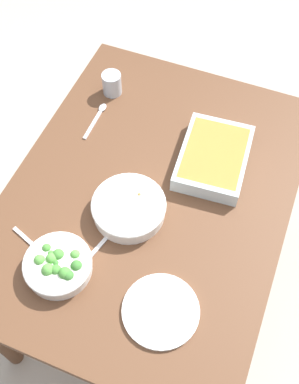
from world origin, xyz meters
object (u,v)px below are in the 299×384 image
object	(u,v)px
stew_bowl	(129,208)
side_plate	(161,311)
baking_dish	(214,157)
drink_cup	(112,84)
broccoli_bowl	(58,265)
spoon_by_stew	(104,241)
spoon_spare	(98,116)
spoon_by_broccoli	(38,250)

from	to	relation	value
stew_bowl	side_plate	bearing A→B (deg)	-141.56
stew_bowl	baking_dish	world-z (taller)	baking_dish
side_plate	drink_cup	bearing A→B (deg)	33.16
drink_cup	broccoli_bowl	bearing A→B (deg)	-168.17
spoon_by_stew	drink_cup	bearing A→B (deg)	21.70
stew_bowl	spoon_spare	size ratio (longest dim) A/B	1.35
drink_cup	spoon_by_stew	xyz separation A→B (m)	(-0.59, -0.23, -0.03)
broccoli_bowl	spoon_by_stew	bearing A→B (deg)	-32.09
baking_dish	side_plate	world-z (taller)	baking_dish
stew_bowl	drink_cup	bearing A→B (deg)	29.85
spoon_by_stew	broccoli_bowl	bearing A→B (deg)	147.91
stew_bowl	spoon_by_broccoli	xyz separation A→B (m)	(-0.22, 0.20, -0.03)
drink_cup	side_plate	world-z (taller)	drink_cup
baking_dish	broccoli_bowl	bearing A→B (deg)	150.68
broccoli_bowl	spoon_by_broccoli	distance (m)	0.10
baking_dish	drink_cup	xyz separation A→B (m)	(0.18, 0.45, 0.00)
side_plate	spoon_by_broccoli	size ratio (longest dim) A/B	1.28
drink_cup	spoon_spare	xyz separation A→B (m)	(-0.13, -0.00, -0.03)
drink_cup	stew_bowl	bearing A→B (deg)	-150.15
drink_cup	spoon_by_stew	size ratio (longest dim) A/B	0.49
spoon_by_broccoli	spoon_spare	xyz separation A→B (m)	(0.55, 0.06, 0.00)
stew_bowl	side_plate	size ratio (longest dim) A/B	1.07
broccoli_bowl	drink_cup	xyz separation A→B (m)	(0.72, 0.15, 0.01)
side_plate	spoon_spare	world-z (taller)	side_plate
drink_cup	spoon_by_broccoli	world-z (taller)	drink_cup
spoon_by_broccoli	side_plate	bearing A→B (deg)	-95.48
baking_dish	spoon_by_broccoli	distance (m)	0.64
side_plate	spoon_spare	bearing A→B (deg)	38.66
side_plate	baking_dish	bearing A→B (deg)	2.13
spoon_by_broccoli	spoon_spare	world-z (taller)	same
spoon_spare	side_plate	bearing A→B (deg)	-141.34
side_plate	spoon_by_stew	world-z (taller)	side_plate
drink_cup	side_plate	distance (m)	0.87
side_plate	spoon_by_stew	size ratio (longest dim) A/B	1.26
baking_dish	spoon_by_broccoli	xyz separation A→B (m)	(-0.51, 0.39, -0.03)
side_plate	spoon_by_stew	bearing A→B (deg)	59.92
broccoli_bowl	spoon_by_stew	size ratio (longest dim) A/B	1.17
spoon_spare	baking_dish	bearing A→B (deg)	-95.53
spoon_by_stew	spoon_by_broccoli	bearing A→B (deg)	120.18
stew_bowl	spoon_by_broccoli	world-z (taller)	stew_bowl
stew_bowl	side_plate	distance (m)	0.34
baking_dish	spoon_by_stew	bearing A→B (deg)	151.61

